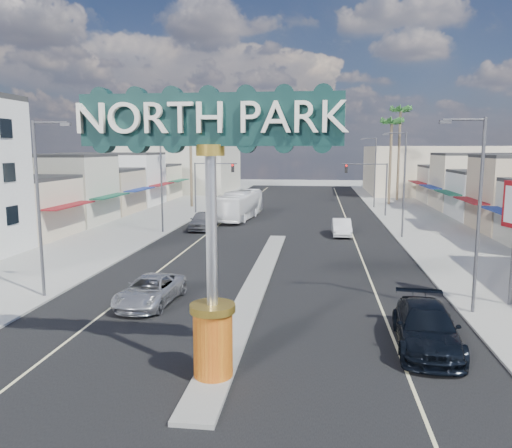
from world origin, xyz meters
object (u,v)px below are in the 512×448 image
(suv_right, at_px, (426,327))
(car_parked_right, at_px, (342,227))
(palm_right_far, at_px, (400,115))
(streetlight_l_near, at_px, (41,200))
(city_bus, at_px, (240,205))
(gateway_sign, at_px, (211,203))
(streetlight_r_mid, at_px, (402,179))
(streetlight_r_near, at_px, (476,206))
(palm_left_far, at_px, (190,118))
(streetlight_l_mid, at_px, (163,177))
(traffic_signal_left, at_px, (210,177))
(traffic_signal_right, at_px, (370,179))
(palm_right_mid, at_px, (392,126))
(streetlight_l_far, at_px, (214,168))
(suv_left, at_px, (150,291))
(car_parked_left, at_px, (203,220))
(streetlight_r_far, at_px, (374,169))

(suv_right, bearing_deg, car_parked_right, 99.01)
(palm_right_far, relative_size, suv_right, 2.49)
(streetlight_l_near, relative_size, car_parked_right, 1.98)
(city_bus, bearing_deg, gateway_sign, -76.61)
(streetlight_r_mid, bearing_deg, streetlight_r_near, -90.00)
(palm_left_far, bearing_deg, streetlight_l_mid, -82.69)
(traffic_signal_left, relative_size, traffic_signal_right, 1.00)
(streetlight_r_near, xyz_separation_m, palm_right_mid, (2.57, 46.00, 5.54))
(traffic_signal_left, bearing_deg, suv_right, -66.35)
(streetlight_l_near, xyz_separation_m, streetlight_l_far, (0.00, 42.00, 0.00))
(streetlight_l_near, bearing_deg, suv_left, -4.00)
(traffic_signal_right, relative_size, car_parked_left, 1.17)
(streetlight_r_far, relative_size, palm_left_far, 0.69)
(streetlight_r_near, distance_m, streetlight_r_far, 42.00)
(palm_right_mid, relative_size, car_parked_right, 2.67)
(gateway_sign, relative_size, streetlight_l_mid, 1.02)
(suv_right, xyz_separation_m, car_parked_left, (-15.05, 26.76, 0.05))
(streetlight_l_mid, xyz_separation_m, streetlight_r_near, (20.87, -20.00, 0.00))
(streetlight_r_far, relative_size, city_bus, 0.82)
(traffic_signal_left, bearing_deg, city_bus, -44.20)
(traffic_signal_left, relative_size, palm_right_far, 0.43)
(suv_left, bearing_deg, streetlight_l_near, -179.82)
(streetlight_l_near, height_order, suv_right, streetlight_l_near)
(streetlight_l_far, distance_m, palm_left_far, 7.21)
(car_parked_right, bearing_deg, traffic_signal_left, 137.01)
(palm_right_far, height_order, city_bus, palm_right_far)
(traffic_signal_left, relative_size, car_parked_right, 1.32)
(streetlight_r_near, bearing_deg, streetlight_l_near, 180.00)
(palm_right_mid, relative_size, suv_right, 2.14)
(traffic_signal_left, xyz_separation_m, streetlight_r_mid, (19.62, -13.99, 0.79))
(streetlight_l_mid, distance_m, car_parked_left, 5.69)
(traffic_signal_left, height_order, streetlight_r_mid, streetlight_r_mid)
(car_parked_right, bearing_deg, streetlight_r_mid, -8.65)
(traffic_signal_right, xyz_separation_m, palm_right_mid, (3.82, 12.01, 6.33))
(streetlight_r_near, bearing_deg, suv_right, -123.22)
(traffic_signal_right, distance_m, palm_right_mid, 14.10)
(streetlight_l_far, bearing_deg, streetlight_l_mid, -90.00)
(palm_right_mid, bearing_deg, palm_right_far, 71.57)
(streetlight_r_near, relative_size, suv_right, 1.59)
(palm_left_far, bearing_deg, car_parked_right, -46.24)
(palm_right_mid, bearing_deg, suv_right, -96.13)
(streetlight_l_far, distance_m, streetlight_r_far, 20.87)
(streetlight_r_mid, bearing_deg, car_parked_right, 172.14)
(streetlight_l_far, relative_size, palm_left_far, 0.69)
(streetlight_l_near, bearing_deg, gateway_sign, -37.55)
(streetlight_l_mid, height_order, suv_right, streetlight_l_mid)
(traffic_signal_right, distance_m, palm_right_far, 20.59)
(traffic_signal_right, height_order, palm_right_far, palm_right_far)
(gateway_sign, height_order, streetlight_l_far, gateway_sign)
(gateway_sign, xyz_separation_m, traffic_signal_left, (-9.18, 42.02, -1.65))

